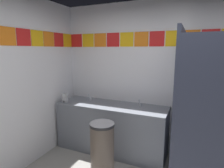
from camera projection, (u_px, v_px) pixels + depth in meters
wall_back at (163, 79)px, 3.17m from camera, size 3.63×0.09×2.59m
vanity_counter at (111, 127)px, 3.33m from camera, size 1.91×0.60×0.85m
faucet_left at (90, 98)px, 3.52m from camera, size 0.04×0.10×0.14m
faucet_right at (140, 104)px, 3.14m from camera, size 0.04×0.10×0.14m
soap_dispenser at (65, 98)px, 3.41m from camera, size 0.09×0.09×0.16m
stall_divider at (192, 118)px, 2.16m from camera, size 0.92×1.35×2.02m
trash_bin at (102, 149)px, 2.68m from camera, size 0.35×0.35×0.78m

